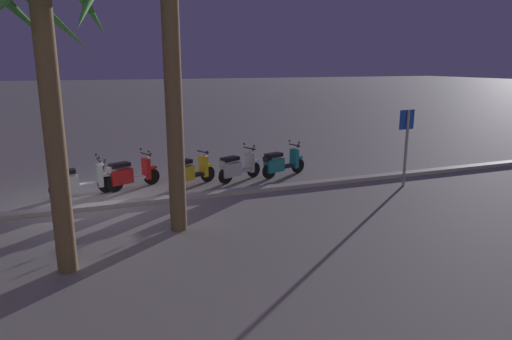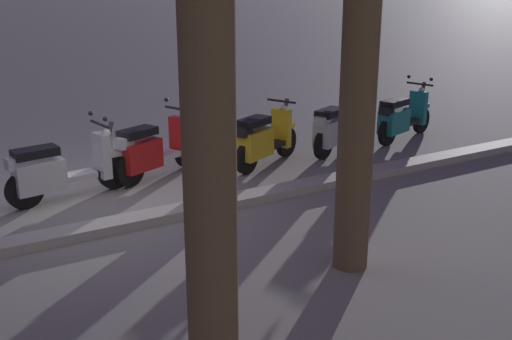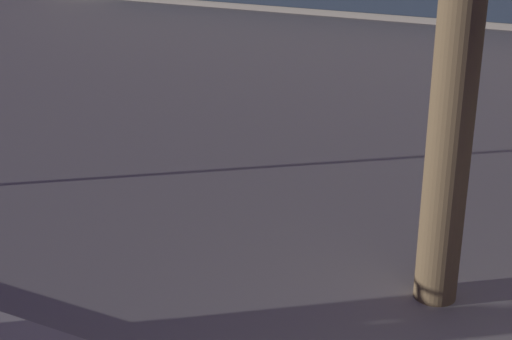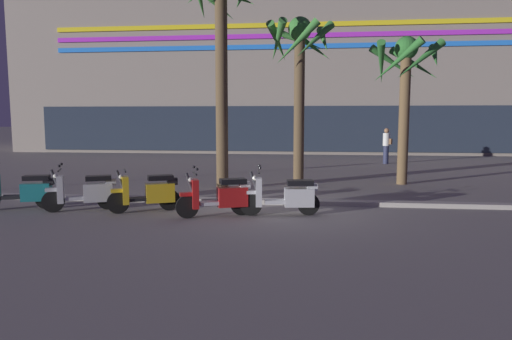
{
  "view_description": "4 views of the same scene",
  "coord_description": "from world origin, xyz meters",
  "px_view_note": "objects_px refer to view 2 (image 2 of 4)",
  "views": [
    {
      "loc": [
        0.08,
        12.76,
        3.79
      ],
      "look_at": [
        -4.42,
        1.07,
        0.81
      ],
      "focal_mm": 31.59,
      "sensor_mm": 36.0,
      "label": 1
    },
    {
      "loc": [
        2.26,
        7.65,
        3.08
      ],
      "look_at": [
        -0.78,
        2.52,
        1.19
      ],
      "focal_mm": 43.51,
      "sensor_mm": 36.0,
      "label": 2
    },
    {
      "loc": [
        -0.55,
        -3.19,
        3.47
      ],
      "look_at": [
        -3.3,
        2.16,
        1.19
      ],
      "focal_mm": 52.2,
      "sensor_mm": 36.0,
      "label": 3
    },
    {
      "loc": [
        0.88,
        -11.46,
        2.26
      ],
      "look_at": [
        -0.48,
        0.54,
        0.89
      ],
      "focal_mm": 32.23,
      "sensor_mm": 36.0,
      "label": 4
    }
  ],
  "objects_px": {
    "scooter_red_mid_centre": "(153,150)",
    "scooter_silver_mid_rear": "(60,170)",
    "scooter_silver_far_back": "(337,128)",
    "scooter_teal_tail_end": "(402,117)",
    "scooter_yellow_mid_front": "(263,140)"
  },
  "relations": [
    {
      "from": "scooter_silver_far_back",
      "to": "scooter_silver_mid_rear",
      "type": "distance_m",
      "value": 4.89
    },
    {
      "from": "scooter_yellow_mid_front",
      "to": "scooter_red_mid_centre",
      "type": "bearing_deg",
      "value": -10.36
    },
    {
      "from": "scooter_silver_far_back",
      "to": "scooter_red_mid_centre",
      "type": "height_order",
      "value": "same"
    },
    {
      "from": "scooter_teal_tail_end",
      "to": "scooter_silver_mid_rear",
      "type": "relative_size",
      "value": 0.96
    },
    {
      "from": "scooter_teal_tail_end",
      "to": "scooter_yellow_mid_front",
      "type": "height_order",
      "value": "scooter_teal_tail_end"
    },
    {
      "from": "scooter_silver_mid_rear",
      "to": "scooter_red_mid_centre",
      "type": "bearing_deg",
      "value": -169.57
    },
    {
      "from": "scooter_yellow_mid_front",
      "to": "scooter_red_mid_centre",
      "type": "relative_size",
      "value": 0.95
    },
    {
      "from": "scooter_red_mid_centre",
      "to": "scooter_silver_mid_rear",
      "type": "bearing_deg",
      "value": 10.43
    },
    {
      "from": "scooter_teal_tail_end",
      "to": "scooter_yellow_mid_front",
      "type": "distance_m",
      "value": 3.19
    },
    {
      "from": "scooter_silver_far_back",
      "to": "scooter_red_mid_centre",
      "type": "xyz_separation_m",
      "value": [
        3.4,
        -0.29,
        0.0
      ]
    },
    {
      "from": "scooter_silver_far_back",
      "to": "scooter_red_mid_centre",
      "type": "relative_size",
      "value": 0.99
    },
    {
      "from": "scooter_red_mid_centre",
      "to": "scooter_silver_mid_rear",
      "type": "relative_size",
      "value": 0.91
    },
    {
      "from": "scooter_silver_far_back",
      "to": "scooter_teal_tail_end",
      "type": "bearing_deg",
      "value": -177.65
    },
    {
      "from": "scooter_teal_tail_end",
      "to": "scooter_silver_far_back",
      "type": "xyz_separation_m",
      "value": [
        1.61,
        0.07,
        0.0
      ]
    },
    {
      "from": "scooter_red_mid_centre",
      "to": "scooter_silver_mid_rear",
      "type": "xyz_separation_m",
      "value": [
        1.5,
        0.28,
        -0.01
      ]
    }
  ]
}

